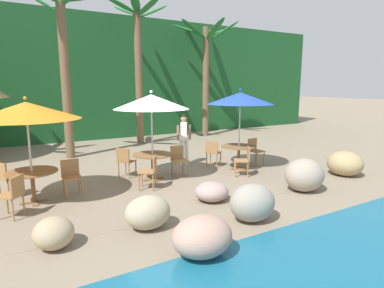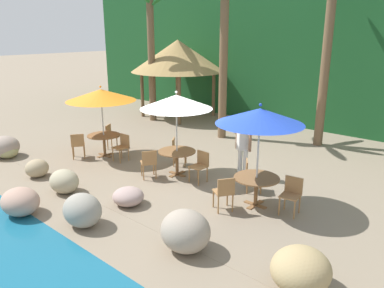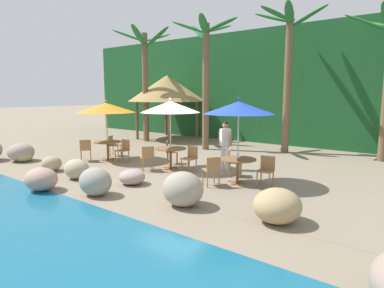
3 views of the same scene
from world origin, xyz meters
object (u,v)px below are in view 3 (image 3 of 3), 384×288
Objects in this scene: chair_white_inland at (170,150)px; dining_table_blue at (238,163)px; dining_table_orange at (108,145)px; palapa_hut at (167,89)px; chair_orange_left at (86,149)px; chair_white_seaward at (190,157)px; palm_tree_third at (288,58)px; waiter_in_white at (225,142)px; umbrella_white at (170,107)px; chair_blue_seaward at (266,169)px; chair_blue_left at (212,169)px; chair_orange_inland at (113,144)px; chair_blue_inland at (232,161)px; chair_white_left at (147,156)px; umbrella_blue at (239,108)px; palm_tree_nearest at (145,69)px; umbrella_orange at (106,108)px; palm_tree_second at (206,66)px; dining_table_white at (171,152)px; chair_orange_seaward at (124,149)px.

chair_white_inland reaches higher than dining_table_blue.
dining_table_orange is 7.08m from palapa_hut.
chair_orange_left is 4.48m from chair_white_seaward.
waiter_in_white is (-0.24, -4.65, -3.21)m from palm_tree_third.
umbrella_white reaches higher than chair_blue_seaward.
chair_orange_inland is at bearing 167.61° from chair_blue_left.
chair_white_inland is at bearing 175.72° from chair_blue_inland.
chair_white_left is at bearing -18.99° from chair_orange_inland.
waiter_in_white is (1.97, 1.84, 0.47)m from chair_white_left.
umbrella_blue is 10.00m from palm_tree_nearest.
palm_tree_nearest reaches higher than chair_white_inland.
umbrella_orange is 5.64m from chair_blue_inland.
umbrella_blue is 6.44m from palm_tree_second.
chair_white_inland is (-0.59, 0.62, -1.68)m from umbrella_white.
chair_white_seaward is at bearing 3.83° from dining_table_white.
umbrella_blue is at bearing 1.15° from umbrella_orange.
chair_orange_left is 0.79× the size of dining_table_blue.
dining_table_orange is at bearing -173.46° from dining_table_white.
chair_orange_inland is 1.00× the size of chair_blue_left.
umbrella_white is (3.07, 0.35, 1.57)m from dining_table_orange.
dining_table_orange is 3.95m from chair_white_seaward.
chair_orange_inland and chair_white_left have the same top height.
palapa_hut reaches higher than umbrella_white.
palm_tree_third is (5.40, 5.38, 3.69)m from chair_orange_inland.
palapa_hut is (-2.44, 6.24, 2.32)m from dining_table_orange.
palm_tree_second is (-4.38, 4.42, 1.67)m from umbrella_blue.
palm_tree_nearest is 1.35× the size of palapa_hut.
chair_blue_left is (1.62, -1.05, 0.00)m from chair_white_seaward.
umbrella_white is 8.09m from palapa_hut.
chair_orange_inland is 5.87m from chair_blue_inland.
chair_white_left is at bearing -156.39° from chair_blue_inland.
chair_white_left reaches higher than dining_table_white.
chair_orange_seaward is 1.00× the size of chair_white_inland.
palm_tree_nearest is at bearing 153.43° from chair_blue_inland.
dining_table_blue is at bearing 0.16° from chair_orange_seaward.
chair_white_left is (-1.23, -0.82, 0.00)m from chair_white_seaward.
umbrella_blue reaches higher than chair_white_inland.
umbrella_blue is (5.09, 0.01, 1.72)m from chair_orange_seaward.
chair_blue_inland is at bearing 9.97° from umbrella_white.
dining_table_orange is 0.86m from chair_orange_seaward.
palm_tree_third is 1.39× the size of palapa_hut.
chair_blue_inland reaches higher than dining_table_white.
dining_table_white is at bearing -145.99° from waiter_in_white.
palm_tree_second is (-0.92, 3.57, 3.39)m from chair_white_inland.
palm_tree_nearest is at bearing 155.43° from waiter_in_white.
chair_blue_left is (2.48, -0.99, -0.10)m from dining_table_white.
chair_orange_inland is 7.28m from chair_blue_seaward.
chair_orange_seaward is (0.85, 0.11, -1.58)m from umbrella_orange.
chair_orange_seaward is 5.63m from palm_tree_second.
umbrella_orange is 0.40× the size of palm_tree_second.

